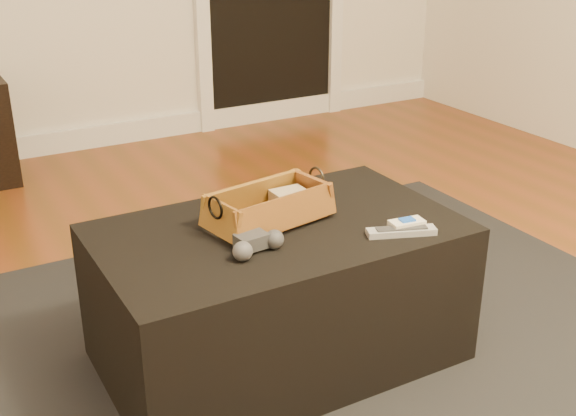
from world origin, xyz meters
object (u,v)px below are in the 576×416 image
tv_remote (267,218)px  silver_remote (401,231)px  wicker_basket (269,209)px  game_controller (256,244)px  cream_gadget (407,225)px  ottoman (279,293)px

tv_remote → silver_remote: 0.37m
wicker_basket → tv_remote: bearing=-132.8°
game_controller → cream_gadget: 0.43m
ottoman → wicker_basket: wicker_basket is taller
tv_remote → silver_remote: (0.29, -0.23, -0.01)m
game_controller → silver_remote: (0.39, -0.10, -0.02)m
tv_remote → silver_remote: size_ratio=0.98×
tv_remote → wicker_basket: 0.03m
wicker_basket → silver_remote: bearing=-41.9°
ottoman → tv_remote: tv_remote is taller
wicker_basket → game_controller: bearing=-127.9°
tv_remote → silver_remote: bearing=-54.8°
wicker_basket → game_controller: size_ratio=2.34×
tv_remote → wicker_basket: wicker_basket is taller
game_controller → silver_remote: 0.40m
tv_remote → ottoman: bearing=-58.9°
game_controller → cream_gadget: game_controller is taller
silver_remote → cream_gadget: bearing=26.6°
ottoman → wicker_basket: (-0.01, 0.04, 0.25)m
cream_gadget → ottoman: bearing=146.7°
wicker_basket → cream_gadget: (0.30, -0.23, -0.03)m
silver_remote → tv_remote: bearing=141.6°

